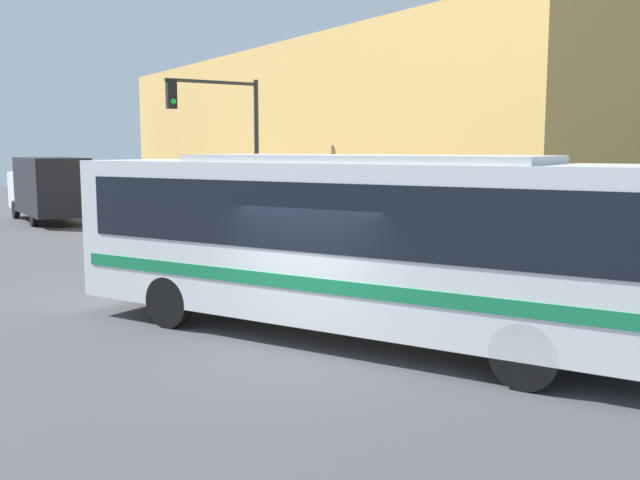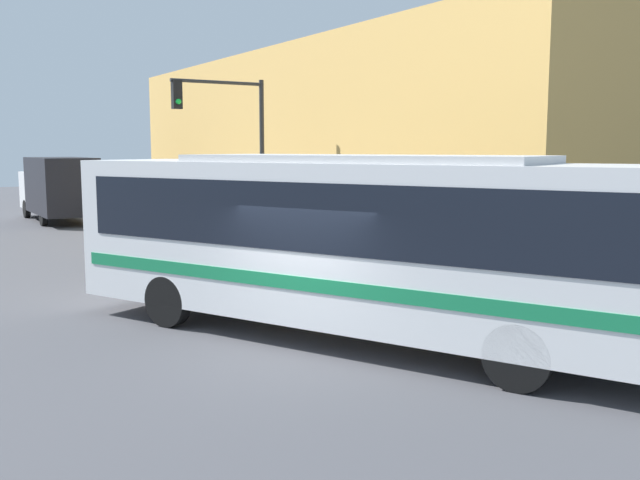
{
  "view_description": "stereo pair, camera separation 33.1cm",
  "coord_description": "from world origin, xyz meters",
  "px_view_note": "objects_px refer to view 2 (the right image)",
  "views": [
    {
      "loc": [
        -6.11,
        -10.06,
        3.5
      ],
      "look_at": [
        2.39,
        3.24,
        1.46
      ],
      "focal_mm": 40.0,
      "sensor_mm": 36.0,
      "label": 1
    },
    {
      "loc": [
        -5.83,
        -10.23,
        3.5
      ],
      "look_at": [
        2.39,
        3.24,
        1.46
      ],
      "focal_mm": 40.0,
      "sensor_mm": 36.0,
      "label": 2
    }
  ],
  "objects_px": {
    "traffic_light_pole": "(233,133)",
    "delivery_truck": "(58,187)",
    "city_bus": "(359,235)",
    "fire_hydrant": "(441,278)",
    "parking_meter": "(300,228)"
  },
  "relations": [
    {
      "from": "city_bus",
      "to": "fire_hydrant",
      "type": "bearing_deg",
      "value": 2.64
    },
    {
      "from": "city_bus",
      "to": "traffic_light_pole",
      "type": "height_order",
      "value": "traffic_light_pole"
    },
    {
      "from": "delivery_truck",
      "to": "traffic_light_pole",
      "type": "relative_size",
      "value": 1.35
    },
    {
      "from": "city_bus",
      "to": "fire_hydrant",
      "type": "distance_m",
      "value": 4.47
    },
    {
      "from": "fire_hydrant",
      "to": "parking_meter",
      "type": "bearing_deg",
      "value": 90.0
    },
    {
      "from": "delivery_truck",
      "to": "parking_meter",
      "type": "relative_size",
      "value": 5.82
    },
    {
      "from": "delivery_truck",
      "to": "parking_meter",
      "type": "xyz_separation_m",
      "value": [
        3.87,
        -16.67,
        -0.64
      ]
    },
    {
      "from": "city_bus",
      "to": "delivery_truck",
      "type": "relative_size",
      "value": 1.55
    },
    {
      "from": "fire_hydrant",
      "to": "traffic_light_pole",
      "type": "xyz_separation_m",
      "value": [
        -0.93,
        9.48,
        3.51
      ]
    },
    {
      "from": "delivery_truck",
      "to": "city_bus",
      "type": "bearing_deg",
      "value": -89.63
    },
    {
      "from": "traffic_light_pole",
      "to": "delivery_truck",
      "type": "bearing_deg",
      "value": 102.04
    },
    {
      "from": "city_bus",
      "to": "delivery_truck",
      "type": "height_order",
      "value": "city_bus"
    },
    {
      "from": "parking_meter",
      "to": "delivery_truck",
      "type": "bearing_deg",
      "value": 103.08
    },
    {
      "from": "fire_hydrant",
      "to": "parking_meter",
      "type": "distance_m",
      "value": 6.64
    },
    {
      "from": "fire_hydrant",
      "to": "parking_meter",
      "type": "relative_size",
      "value": 0.54
    }
  ]
}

